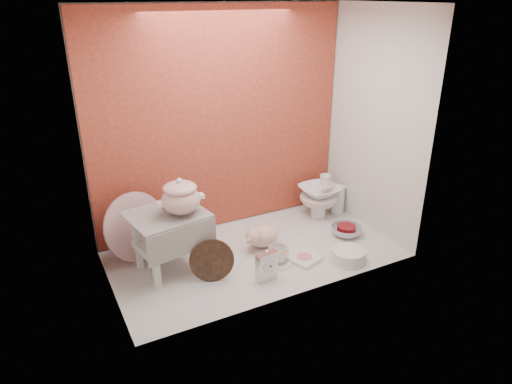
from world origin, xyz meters
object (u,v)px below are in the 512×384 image
Objects in this scene: floral_platter at (136,227)px; mantel_clock at (267,265)px; crystal_bowl at (346,231)px; step_stool at (169,242)px; gold_rim_teacup at (278,254)px; soup_tureen at (180,196)px; dinner_plate_stack at (348,255)px; blue_white_vase at (157,229)px; porcelain_tower at (319,196)px; plush_pig at (264,236)px.

mantel_clock is at bearing -45.35° from floral_platter.
floral_platter is 2.07× the size of crystal_bowl.
crystal_bowl is at bearing -16.83° from step_stool.
floral_platter is 3.42× the size of gold_rim_teacup.
soup_tureen is 1.11m from dinner_plate_stack.
floral_platter reaches higher than dinner_plate_stack.
blue_white_vase is 1.40× the size of mantel_clock.
mantel_clock is at bearing -48.49° from step_stool.
step_stool is 3.36× the size of gold_rim_teacup.
step_stool is 0.60m from mantel_clock.
mantel_clock is 1.54× the size of gold_rim_teacup.
step_stool reaches higher than gold_rim_teacup.
step_stool is 1.22m from porcelain_tower.
step_stool is 1.23m from crystal_bowl.
plush_pig is 0.22m from gold_rim_teacup.
soup_tureen reaches higher than porcelain_tower.
mantel_clock is at bearing -113.53° from plush_pig.
mantel_clock is 0.60× the size of porcelain_tower.
floral_platter is 1.67× the size of plush_pig.
mantel_clock is at bearing -140.33° from gold_rim_teacup.
gold_rim_teacup is 0.75m from porcelain_tower.
plush_pig is at bearing 1.88° from soup_tureen.
gold_rim_teacup is (0.61, -0.25, -0.12)m from step_stool.
blue_white_vase reaches higher than crystal_bowl.
step_stool is at bearing 148.99° from soup_tureen.
soup_tureen is 1.35× the size of mantel_clock.
dinner_plate_stack is (0.55, -0.05, -0.06)m from mantel_clock.
step_stool is at bearing 157.70° from gold_rim_teacup.
porcelain_tower is (1.34, -0.04, -0.05)m from floral_platter.
floral_platter reaches higher than blue_white_vase.
floral_platter reaches higher than step_stool.
porcelain_tower is at bearing 26.08° from mantel_clock.
dinner_plate_stack is at bearing -35.08° from blue_white_vase.
dinner_plate_stack is at bearing -29.83° from floral_platter.
porcelain_tower reaches higher than crystal_bowl.
blue_white_vase reaches higher than mantel_clock.
porcelain_tower is (1.21, 0.19, -0.02)m from step_stool.
soup_tureen is 0.60× the size of floral_platter.
plush_pig is at bearing 167.73° from crystal_bowl.
crystal_bowl is (1.34, -0.39, -0.18)m from floral_platter.
soup_tureen reaches higher than floral_platter.
step_stool is 0.64m from plush_pig.
blue_white_vase is 1.28m from crystal_bowl.
plush_pig is (0.62, -0.31, -0.06)m from blue_white_vase.
porcelain_tower reaches higher than dinner_plate_stack.
step_stool is 1.64× the size of plush_pig.
gold_rim_teacup is at bearing -31.84° from step_stool.
gold_rim_teacup is at bearing -41.26° from blue_white_vase.
dinner_plate_stack is (0.94, -0.38, -0.45)m from soup_tureen.
floral_platter is at bearing 150.17° from dinner_plate_stack.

